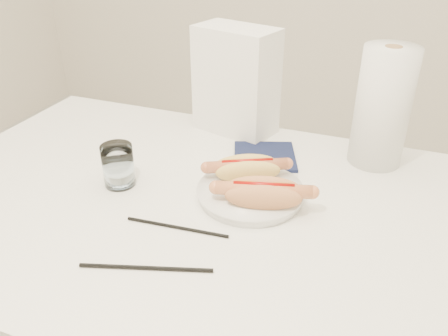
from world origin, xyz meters
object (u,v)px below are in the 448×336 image
(plate, at_px, (250,194))
(paper_towel_roll, at_px, (383,107))
(napkin_box, at_px, (236,81))
(water_glass, at_px, (118,165))
(hotdog_left, at_px, (247,168))
(table, at_px, (192,223))
(hotdog_right, at_px, (263,193))

(plate, distance_m, paper_towel_roll, 0.36)
(plate, xyz_separation_m, napkin_box, (-0.14, 0.30, 0.13))
(water_glass, bearing_deg, hotdog_left, 20.70)
(water_glass, height_order, napkin_box, napkin_box)
(table, bearing_deg, paper_towel_roll, 42.43)
(hotdog_right, height_order, paper_towel_roll, paper_towel_roll)
(table, height_order, napkin_box, napkin_box)
(hotdog_left, height_order, hotdog_right, hotdog_right)
(plate, bearing_deg, napkin_box, 115.09)
(table, relative_size, plate, 5.68)
(table, relative_size, hotdog_left, 7.31)
(hotdog_left, distance_m, paper_towel_roll, 0.33)
(table, bearing_deg, hotdog_left, 47.46)
(table, relative_size, napkin_box, 4.45)
(table, bearing_deg, water_glass, -179.66)
(hotdog_left, height_order, paper_towel_roll, paper_towel_roll)
(table, bearing_deg, hotdog_right, 5.09)
(plate, xyz_separation_m, paper_towel_roll, (0.22, 0.25, 0.13))
(table, xyz_separation_m, hotdog_right, (0.15, 0.01, 0.10))
(plate, height_order, napkin_box, napkin_box)
(paper_towel_roll, bearing_deg, hotdog_right, -122.33)
(plate, distance_m, hotdog_left, 0.06)
(hotdog_left, xyz_separation_m, water_glass, (-0.25, -0.10, 0.01))
(plate, bearing_deg, paper_towel_roll, 48.87)
(table, height_order, paper_towel_roll, paper_towel_roll)
(hotdog_left, xyz_separation_m, paper_towel_roll, (0.24, 0.21, 0.09))
(hotdog_right, relative_size, water_glass, 2.01)
(plate, bearing_deg, table, -155.71)
(water_glass, distance_m, paper_towel_roll, 0.59)
(plate, distance_m, water_glass, 0.28)
(plate, relative_size, water_glass, 2.30)
(hotdog_right, bearing_deg, paper_towel_roll, 41.95)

